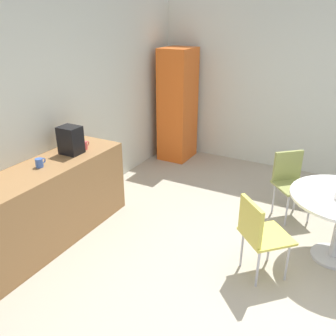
{
  "coord_description": "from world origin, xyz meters",
  "views": [
    {
      "loc": [
        -2.84,
        -0.18,
        2.41
      ],
      "look_at": [
        0.09,
        1.41,
        0.95
      ],
      "focal_mm": 38.3,
      "sensor_mm": 36.0,
      "label": 1
    }
  ],
  "objects_px": {
    "locker_cabinet": "(178,105)",
    "mug_green": "(39,163)",
    "chair_olive": "(290,177)",
    "chair_yellow": "(258,230)",
    "mug_red": "(84,145)",
    "coffee_maker": "(71,140)"
  },
  "relations": [
    {
      "from": "mug_green",
      "to": "coffee_maker",
      "type": "distance_m",
      "value": 0.48
    },
    {
      "from": "locker_cabinet",
      "to": "mug_red",
      "type": "xyz_separation_m",
      "value": [
        -2.34,
        0.06,
        0.01
      ]
    },
    {
      "from": "chair_yellow",
      "to": "mug_red",
      "type": "bearing_deg",
      "value": 86.28
    },
    {
      "from": "chair_yellow",
      "to": "mug_red",
      "type": "distance_m",
      "value": 2.23
    },
    {
      "from": "locker_cabinet",
      "to": "mug_green",
      "type": "bearing_deg",
      "value": 177.71
    },
    {
      "from": "chair_yellow",
      "to": "coffee_maker",
      "type": "bearing_deg",
      "value": 90.82
    },
    {
      "from": "mug_red",
      "to": "coffee_maker",
      "type": "bearing_deg",
      "value": 166.69
    },
    {
      "from": "chair_olive",
      "to": "mug_red",
      "type": "bearing_deg",
      "value": 118.88
    },
    {
      "from": "chair_olive",
      "to": "chair_yellow",
      "type": "relative_size",
      "value": 1.0
    },
    {
      "from": "locker_cabinet",
      "to": "mug_red",
      "type": "bearing_deg",
      "value": 178.55
    },
    {
      "from": "coffee_maker",
      "to": "mug_red",
      "type": "bearing_deg",
      "value": -13.31
    },
    {
      "from": "locker_cabinet",
      "to": "coffee_maker",
      "type": "xyz_separation_m",
      "value": [
        -2.51,
        0.1,
        0.12
      ]
    },
    {
      "from": "chair_olive",
      "to": "mug_green",
      "type": "bearing_deg",
      "value": 129.34
    },
    {
      "from": "locker_cabinet",
      "to": "mug_green",
      "type": "height_order",
      "value": "locker_cabinet"
    },
    {
      "from": "mug_green",
      "to": "coffee_maker",
      "type": "relative_size",
      "value": 0.4
    },
    {
      "from": "locker_cabinet",
      "to": "mug_green",
      "type": "relative_size",
      "value": 14.6
    },
    {
      "from": "chair_olive",
      "to": "coffee_maker",
      "type": "xyz_separation_m",
      "value": [
        -1.39,
        2.25,
        0.54
      ]
    },
    {
      "from": "chair_olive",
      "to": "mug_red",
      "type": "xyz_separation_m",
      "value": [
        -1.22,
        2.21,
        0.43
      ]
    },
    {
      "from": "chair_yellow",
      "to": "mug_red",
      "type": "height_order",
      "value": "mug_red"
    },
    {
      "from": "chair_olive",
      "to": "chair_yellow",
      "type": "height_order",
      "value": "same"
    },
    {
      "from": "mug_green",
      "to": "mug_red",
      "type": "relative_size",
      "value": 1.0
    },
    {
      "from": "locker_cabinet",
      "to": "coffee_maker",
      "type": "relative_size",
      "value": 5.89
    }
  ]
}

